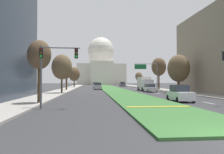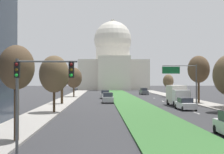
% 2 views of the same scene
% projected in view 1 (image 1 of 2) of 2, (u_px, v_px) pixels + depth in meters
% --- Properties ---
extents(ground_plane, '(278.12, 278.12, 0.00)m').
position_uv_depth(ground_plane, '(108.00, 88.00, 71.20)').
color(ground_plane, '#333335').
extents(grass_median, '(5.92, 113.78, 0.14)m').
position_uv_depth(grass_median, '(110.00, 88.00, 64.91)').
color(grass_median, '#386B33').
rests_on(grass_median, ground_plane).
extents(median_curb_nose, '(5.33, 0.50, 0.04)m').
position_uv_depth(median_curb_nose, '(159.00, 107.00, 17.48)').
color(median_curb_nose, gold).
rests_on(median_curb_nose, grass_median).
extents(lane_dashes_right, '(0.16, 49.74, 0.01)m').
position_uv_depth(lane_dashes_right, '(150.00, 92.00, 44.49)').
color(lane_dashes_right, silver).
rests_on(lane_dashes_right, ground_plane).
extents(sidewalk_left, '(4.00, 113.78, 0.15)m').
position_uv_depth(sidewalk_left, '(67.00, 89.00, 57.49)').
color(sidewalk_left, '#9E9991').
rests_on(sidewalk_left, ground_plane).
extents(sidewalk_right, '(4.00, 113.78, 0.15)m').
position_uv_depth(sidewalk_right, '(155.00, 89.00, 59.75)').
color(sidewalk_right, '#9E9991').
rests_on(sidewalk_right, ground_plane).
extents(capitol_building, '(28.60, 29.96, 30.46)m').
position_uv_depth(capitol_building, '(101.00, 66.00, 133.68)').
color(capitol_building, beige).
rests_on(capitol_building, ground_plane).
extents(traffic_light_near_left, '(3.34, 0.35, 5.20)m').
position_uv_depth(traffic_light_near_left, '(51.00, 63.00, 17.63)').
color(traffic_light_near_left, '#515456').
rests_on(traffic_light_near_left, ground_plane).
extents(overhead_guide_sign, '(5.54, 0.20, 6.50)m').
position_uv_depth(overhead_guide_sign, '(149.00, 71.00, 49.99)').
color(overhead_guide_sign, '#515456').
rests_on(overhead_guide_sign, ground_plane).
extents(street_tree_left_near, '(2.31, 2.31, 6.32)m').
position_uv_depth(street_tree_left_near, '(39.00, 55.00, 21.02)').
color(street_tree_left_near, '#4C3823').
rests_on(street_tree_left_near, ground_plane).
extents(street_tree_left_mid, '(3.60, 3.60, 7.03)m').
position_uv_depth(street_tree_left_mid, '(62.00, 67.00, 38.03)').
color(street_tree_left_mid, '#4C3823').
rests_on(street_tree_left_mid, ground_plane).
extents(street_tree_right_mid, '(4.15, 4.15, 7.26)m').
position_uv_depth(street_tree_right_mid, '(179.00, 68.00, 40.30)').
color(street_tree_right_mid, '#4C3823').
rests_on(street_tree_right_mid, ground_plane).
extents(street_tree_left_far, '(2.27, 2.27, 5.68)m').
position_uv_depth(street_tree_left_far, '(66.00, 73.00, 51.19)').
color(street_tree_left_far, '#4C3823').
rests_on(street_tree_left_far, ground_plane).
extents(street_tree_right_far, '(3.74, 3.74, 8.24)m').
position_uv_depth(street_tree_right_far, '(159.00, 67.00, 54.69)').
color(street_tree_right_far, '#4C3823').
rests_on(street_tree_right_far, ground_plane).
extents(street_tree_left_distant, '(3.81, 3.81, 6.94)m').
position_uv_depth(street_tree_left_distant, '(74.00, 74.00, 71.78)').
color(street_tree_left_distant, '#4C3823').
rests_on(street_tree_left_distant, ground_plane).
extents(street_tree_right_distant, '(2.50, 2.50, 5.37)m').
position_uv_depth(street_tree_right_distant, '(139.00, 77.00, 74.21)').
color(street_tree_right_distant, '#4C3823').
rests_on(street_tree_right_distant, ground_plane).
extents(sedan_lead_stopped, '(2.04, 4.19, 1.83)m').
position_uv_depth(sedan_lead_stopped, '(180.00, 94.00, 23.61)').
color(sedan_lead_stopped, silver).
rests_on(sedan_lead_stopped, ground_plane).
extents(sedan_midblock, '(1.98, 4.35, 1.63)m').
position_uv_depth(sedan_midblock, '(150.00, 88.00, 43.26)').
color(sedan_midblock, silver).
rests_on(sedan_midblock, ground_plane).
extents(sedan_distant, '(1.94, 4.49, 1.82)m').
position_uv_depth(sedan_distant, '(98.00, 86.00, 55.12)').
color(sedan_distant, '#BCBCC1').
rests_on(sedan_distant, ground_plane).
extents(sedan_far_horizon, '(2.03, 4.71, 1.79)m').
position_uv_depth(sedan_far_horizon, '(96.00, 85.00, 68.01)').
color(sedan_far_horizon, '#BCBCC1').
rests_on(sedan_far_horizon, ground_plane).
extents(sedan_very_far, '(2.06, 4.60, 1.82)m').
position_uv_depth(sedan_very_far, '(122.00, 84.00, 85.32)').
color(sedan_very_far, '#4C5156').
rests_on(sedan_very_far, ground_plane).
extents(box_truck_delivery, '(2.40, 6.40, 3.20)m').
position_uv_depth(box_truck_delivery, '(145.00, 83.00, 49.56)').
color(box_truck_delivery, silver).
rests_on(box_truck_delivery, ground_plane).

